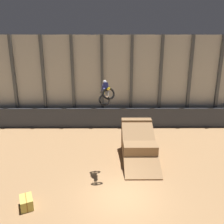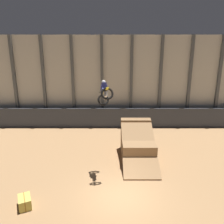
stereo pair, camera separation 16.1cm
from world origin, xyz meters
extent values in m
plane|color=#9E754C|center=(0.00, 0.00, 0.00)|extent=(60.00, 60.00, 0.00)
cube|color=beige|center=(0.00, 12.62, 4.69)|extent=(32.00, 0.12, 9.39)
cube|color=#4C5156|center=(-10.64, 12.42, 4.69)|extent=(0.28, 0.28, 9.39)
cube|color=#4C5156|center=(-7.60, 12.42, 4.69)|extent=(0.28, 0.28, 9.39)
cube|color=#4C5156|center=(-4.56, 12.42, 4.69)|extent=(0.28, 0.28, 9.39)
cube|color=#4C5156|center=(-1.52, 12.42, 4.69)|extent=(0.28, 0.28, 9.39)
cube|color=#4C5156|center=(1.52, 12.42, 4.69)|extent=(0.28, 0.28, 9.39)
cube|color=#4C5156|center=(4.56, 12.42, 4.69)|extent=(0.28, 0.28, 9.39)
cube|color=#4C5156|center=(7.60, 12.42, 4.69)|extent=(0.28, 0.28, 9.39)
cube|color=#4C5156|center=(10.64, 12.42, 4.69)|extent=(0.28, 0.28, 9.39)
cube|color=#383D47|center=(0.00, 11.57, 1.04)|extent=(31.36, 0.20, 2.08)
cube|color=#966F48|center=(1.43, 4.78, 0.75)|extent=(2.33, 3.41, 1.51)
cube|color=olive|center=(1.43, 6.23, 1.26)|extent=(2.38, 0.50, 2.52)
cube|color=#9E754C|center=(1.43, 4.05, 1.26)|extent=(2.38, 4.96, 2.69)
torus|color=black|center=(-1.03, 3.15, 4.76)|extent=(0.81, 0.58, 0.70)
torus|color=black|center=(-0.76, 1.94, 5.39)|extent=(0.81, 0.58, 0.70)
cube|color=#B7B7BC|center=(-0.90, 2.55, 5.21)|extent=(0.31, 0.62, 0.48)
cube|color=yellow|center=(-0.95, 2.79, 5.31)|extent=(0.31, 0.53, 0.41)
cube|color=black|center=(-0.87, 2.45, 5.51)|extent=(0.28, 0.58, 0.36)
cube|color=yellow|center=(-0.76, 1.96, 5.67)|extent=(0.21, 0.37, 0.22)
cylinder|color=#B7B7BC|center=(-1.02, 3.10, 5.06)|extent=(0.15, 0.45, 0.40)
cylinder|color=black|center=(-1.04, 3.17, 5.29)|extent=(0.53, 0.45, 0.04)
cube|color=navy|center=(-0.94, 2.75, 5.67)|extent=(0.33, 0.31, 0.52)
sphere|color=silver|center=(-0.99, 2.97, 5.91)|extent=(0.33, 0.40, 0.35)
cylinder|color=navy|center=(-1.04, 2.66, 5.41)|extent=(0.17, 0.31, 0.42)
cylinder|color=navy|center=(-0.81, 2.71, 5.41)|extent=(0.17, 0.31, 0.42)
cylinder|color=navy|center=(-1.15, 2.93, 5.58)|extent=(0.17, 0.42, 0.43)
cylinder|color=navy|center=(-0.83, 3.00, 5.58)|extent=(0.17, 0.42, 0.43)
cube|color=#CCB751|center=(-4.94, -0.81, 0.28)|extent=(0.92, 1.07, 0.56)
cube|color=#996623|center=(-4.94, -0.81, 0.28)|extent=(0.42, 0.84, 0.57)
camera|label=1|loc=(-0.64, -10.35, 7.65)|focal=35.00mm
camera|label=2|loc=(-0.48, -10.35, 7.65)|focal=35.00mm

